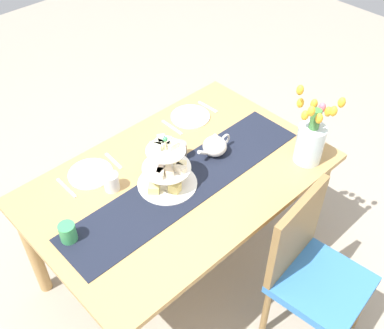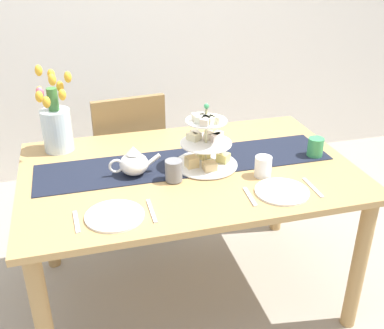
{
  "view_description": "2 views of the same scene",
  "coord_description": "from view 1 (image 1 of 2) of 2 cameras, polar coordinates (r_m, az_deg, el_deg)",
  "views": [
    {
      "loc": [
        1.13,
        1.28,
        2.42
      ],
      "look_at": [
        -0.04,
        0.05,
        0.84
      ],
      "focal_mm": 43.68,
      "sensor_mm": 36.0,
      "label": 1
    },
    {
      "loc": [
        -0.49,
        -1.85,
        1.73
      ],
      "look_at": [
        0.01,
        -0.02,
        0.77
      ],
      "focal_mm": 42.97,
      "sensor_mm": 36.0,
      "label": 2
    }
  ],
  "objects": [
    {
      "name": "mug_grey",
      "position": [
        2.46,
        -1.54,
        1.7
      ],
      "size": [
        0.08,
        0.08,
        0.09
      ],
      "primitive_type": "cylinder",
      "color": "slate",
      "rests_on": "table_runner"
    },
    {
      "name": "tulip_vase",
      "position": [
        2.46,
        14.33,
        3.13
      ],
      "size": [
        0.18,
        0.24,
        0.42
      ],
      "color": "silver",
      "rests_on": "dining_table"
    },
    {
      "name": "knife_left",
      "position": [
        2.69,
        -2.46,
        4.55
      ],
      "size": [
        0.02,
        0.17,
        0.01
      ],
      "primitive_type": "cube",
      "rotation": [
        0.0,
        0.0,
        -0.01
      ],
      "color": "silver",
      "rests_on": "dining_table"
    },
    {
      "name": "mug_white_text",
      "position": [
        2.33,
        -9.82,
        -2.11
      ],
      "size": [
        0.08,
        0.08,
        0.09
      ],
      "primitive_type": "cylinder",
      "color": "white",
      "rests_on": "dining_table"
    },
    {
      "name": "tiered_cake_stand",
      "position": [
        2.27,
        -3.1,
        -0.6
      ],
      "size": [
        0.3,
        0.3,
        0.3
      ],
      "color": "beige",
      "rests_on": "table_runner"
    },
    {
      "name": "dinner_plate_left",
      "position": [
        2.76,
        -0.2,
        5.87
      ],
      "size": [
        0.23,
        0.23,
        0.01
      ],
      "primitive_type": "cylinder",
      "color": "white",
      "rests_on": "dining_table"
    },
    {
      "name": "chair_left",
      "position": [
        2.4,
        14.35,
        -12.19
      ],
      "size": [
        0.46,
        0.46,
        0.91
      ],
      "color": "olive",
      "rests_on": "ground_plane"
    },
    {
      "name": "dining_table",
      "position": [
        2.46,
        -1.47,
        -3.19
      ],
      "size": [
        1.54,
        0.99,
        0.75
      ],
      "color": "tan",
      "rests_on": "ground_plane"
    },
    {
      "name": "dinner_plate_right",
      "position": [
        2.45,
        -12.28,
        -1.11
      ],
      "size": [
        0.23,
        0.23,
        0.01
      ],
      "primitive_type": "cylinder",
      "color": "white",
      "rests_on": "dining_table"
    },
    {
      "name": "fork_left",
      "position": [
        2.85,
        1.93,
        7.05
      ],
      "size": [
        0.02,
        0.15,
        0.01
      ],
      "primitive_type": "cube",
      "rotation": [
        0.0,
        0.0,
        0.04
      ],
      "color": "silver",
      "rests_on": "dining_table"
    },
    {
      "name": "table_runner",
      "position": [
        2.36,
        -0.61,
        -2.12
      ],
      "size": [
        1.4,
        0.31,
        0.0
      ],
      "primitive_type": "cube",
      "color": "black",
      "rests_on": "dining_table"
    },
    {
      "name": "knife_right",
      "position": [
        2.41,
        -15.1,
        -2.78
      ],
      "size": [
        0.02,
        0.17,
        0.01
      ],
      "primitive_type": "cube",
      "rotation": [
        0.0,
        0.0,
        -0.02
      ],
      "color": "silver",
      "rests_on": "dining_table"
    },
    {
      "name": "ground_plane",
      "position": [
        2.96,
        -1.25,
        -11.9
      ],
      "size": [
        8.0,
        8.0,
        0.0
      ],
      "primitive_type": "plane",
      "color": "gray"
    },
    {
      "name": "fork_right",
      "position": [
        2.5,
        -9.57,
        0.44
      ],
      "size": [
        0.03,
        0.15,
        0.01
      ],
      "primitive_type": "cube",
      "rotation": [
        0.0,
        0.0,
        -0.07
      ],
      "color": "silver",
      "rests_on": "dining_table"
    },
    {
      "name": "teapot",
      "position": [
        2.48,
        2.82,
        2.35
      ],
      "size": [
        0.24,
        0.13,
        0.14
      ],
      "color": "white",
      "rests_on": "table_runner"
    },
    {
      "name": "mug_orange",
      "position": [
        2.15,
        -14.92,
        -8.04
      ],
      "size": [
        0.08,
        0.08,
        0.09
      ],
      "primitive_type": "cylinder",
      "color": "#389356",
      "rests_on": "dining_table"
    }
  ]
}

